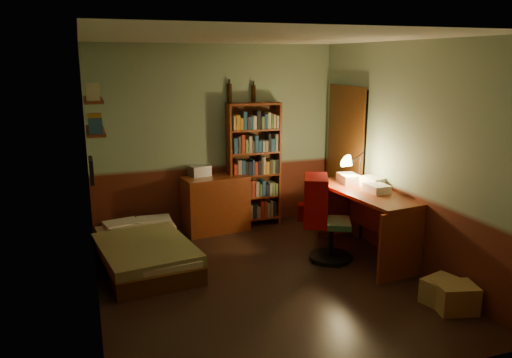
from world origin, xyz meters
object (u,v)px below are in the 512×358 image
object	(u,v)px
cardboard_box_b	(442,291)
mini_stereo	(199,171)
desk_lamp	(360,159)
bookshelf	(254,165)
bed	(144,242)
office_chair	(332,218)
cardboard_box_a	(456,298)
desk	(365,223)
dresser	(216,204)

from	to	relation	value
cardboard_box_b	mini_stereo	bearing A→B (deg)	120.97
desk_lamp	bookshelf	bearing A→B (deg)	116.07
bed	office_chair	distance (m)	2.27
bed	cardboard_box_a	size ratio (longest dim) A/B	4.79
desk	mini_stereo	bearing A→B (deg)	130.15
bookshelf	cardboard_box_a	xyz separation A→B (m)	(1.01, -3.12, -0.76)
bookshelf	bed	bearing A→B (deg)	-149.08
bed	office_chair	world-z (taller)	office_chair
bed	dresser	distance (m)	1.41
bed	cardboard_box_b	bearing A→B (deg)	-42.45
office_chair	cardboard_box_b	size ratio (longest dim) A/B	2.96
desk	cardboard_box_a	world-z (taller)	desk
dresser	mini_stereo	bearing A→B (deg)	140.35
bed	bookshelf	bearing A→B (deg)	22.68
bookshelf	desk	xyz separation A→B (m)	(0.92, -1.57, -0.48)
bed	cardboard_box_a	bearing A→B (deg)	-44.67
bed	bookshelf	size ratio (longest dim) A/B	0.98
bed	desk	xyz separation A→B (m)	(2.63, -0.63, 0.15)
dresser	desk_lamp	bearing A→B (deg)	-41.64
bookshelf	desk	distance (m)	1.88
desk	desk_lamp	xyz separation A→B (m)	(0.10, 0.35, 0.73)
bed	mini_stereo	bearing A→B (deg)	40.82
office_chair	desk	bearing A→B (deg)	25.05
dresser	bed	bearing A→B (deg)	-149.33
cardboard_box_a	mini_stereo	bearing A→B (deg)	119.73
desk	cardboard_box_b	xyz separation A→B (m)	(0.07, -1.37, -0.29)
desk_lamp	office_chair	world-z (taller)	desk_lamp
bed	office_chair	xyz separation A→B (m)	(2.16, -0.64, 0.27)
bookshelf	cardboard_box_b	bearing A→B (deg)	-69.10
desk	cardboard_box_b	distance (m)	1.40
dresser	desk	bearing A→B (deg)	-51.13
cardboard_box_a	cardboard_box_b	size ratio (longest dim) A/B	1.03
dresser	cardboard_box_a	bearing A→B (deg)	-68.84
dresser	office_chair	distance (m)	1.83
bed	desk_lamp	distance (m)	2.89
office_chair	bed	bearing A→B (deg)	-171.88
desk	cardboard_box_a	distance (m)	1.57
desk_lamp	office_chair	bearing A→B (deg)	-161.78
bed	desk	bearing A→B (deg)	-19.48
dresser	desk	world-z (taller)	desk
desk_lamp	cardboard_box_a	size ratio (longest dim) A/B	1.72
bed	cardboard_box_b	distance (m)	3.37
cardboard_box_a	bookshelf	bearing A→B (deg)	107.88
bed	dresser	size ratio (longest dim) A/B	1.98
bed	cardboard_box_a	distance (m)	3.49
office_chair	cardboard_box_a	xyz separation A→B (m)	(0.56, -1.54, -0.39)
desk	desk_lamp	distance (m)	0.82
bookshelf	cardboard_box_a	distance (m)	3.36
mini_stereo	desk	bearing A→B (deg)	-57.93
office_chair	cardboard_box_b	world-z (taller)	office_chair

